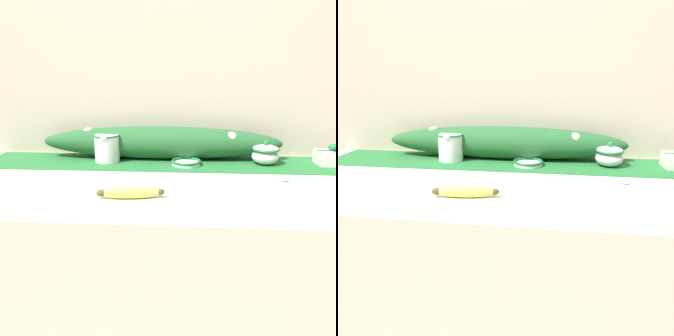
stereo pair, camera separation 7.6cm
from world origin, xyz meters
TOP-DOWN VIEW (x-y plane):
  - countertop at (0.00, 0.00)m, footprint 1.59×0.73m
  - back_wall at (0.00, 0.38)m, footprint 2.39×0.04m
  - table_runner at (0.00, 0.22)m, footprint 1.46×0.27m
  - cream_pitcher at (-0.22, 0.22)m, footprint 0.11×0.13m
  - sugar_bowl at (0.42, 0.22)m, footprint 0.11×0.11m
  - small_dish at (0.11, 0.18)m, footprint 0.12×0.12m
  - banana at (-0.05, -0.19)m, footprint 0.20×0.06m
  - spoon at (0.43, 0.01)m, footprint 0.16×0.06m
  - gift_box at (0.69, 0.23)m, footprint 0.12×0.10m
  - poinsettia_garland at (-0.00, 0.28)m, footprint 1.02×0.15m

SIDE VIEW (x-z plane):
  - countertop at x=0.00m, z-range 0.00..0.91m
  - table_runner at x=0.00m, z-range 0.91..0.92m
  - spoon at x=0.43m, z-range 0.91..0.92m
  - small_dish at x=0.11m, z-range 0.92..0.94m
  - banana at x=-0.05m, z-range 0.91..0.95m
  - gift_box at x=0.69m, z-range 0.90..0.99m
  - sugar_bowl at x=0.42m, z-range 0.91..1.01m
  - cream_pitcher at x=-0.22m, z-range 0.92..1.03m
  - poinsettia_garland at x=0.00m, z-range 0.92..1.05m
  - back_wall at x=0.00m, z-range 0.00..2.40m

